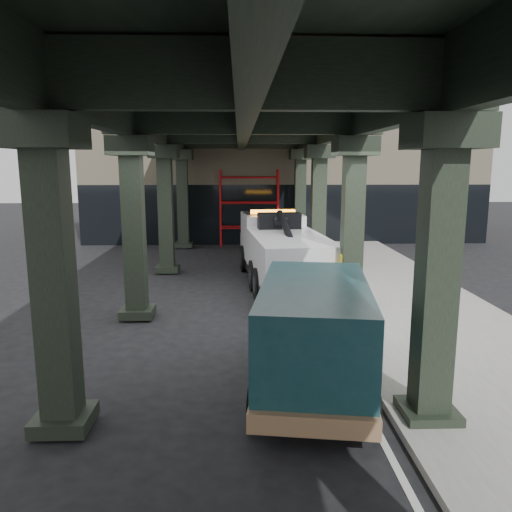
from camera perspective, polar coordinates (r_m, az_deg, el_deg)
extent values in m
plane|color=black|center=(12.38, 0.63, -9.75)|extent=(90.00, 90.00, 0.00)
cube|color=gray|center=(15.10, 17.70, -6.20)|extent=(5.00, 40.00, 0.15)
cube|color=silver|center=(14.43, 7.08, -6.83)|extent=(0.12, 38.00, 0.01)
cube|color=black|center=(8.41, 19.95, -2.36)|extent=(0.55, 0.55, 5.00)
cube|color=black|center=(8.24, 20.95, 13.09)|extent=(1.10, 1.10, 0.50)
cube|color=black|center=(9.19, 19.02, -16.62)|extent=(0.90, 0.90, 0.24)
cube|color=black|center=(14.07, 10.94, 3.02)|extent=(0.55, 0.55, 5.00)
cube|color=black|center=(13.97, 11.26, 12.21)|extent=(1.10, 1.10, 0.50)
cube|color=black|center=(14.55, 10.62, -6.08)|extent=(0.90, 0.90, 0.24)
cube|color=black|center=(19.93, 7.13, 5.27)|extent=(0.55, 0.55, 5.00)
cube|color=black|center=(19.86, 7.28, 11.74)|extent=(1.10, 1.10, 0.50)
cube|color=black|center=(20.27, 6.98, -1.28)|extent=(0.90, 0.90, 0.24)
cube|color=black|center=(25.86, 5.05, 6.48)|extent=(0.55, 0.55, 5.00)
cube|color=black|center=(25.80, 5.13, 11.47)|extent=(1.10, 1.10, 0.50)
cube|color=black|center=(26.12, 4.97, 1.40)|extent=(0.90, 0.90, 0.24)
cube|color=black|center=(8.32, -22.10, -2.64)|extent=(0.55, 0.55, 5.00)
cube|color=black|center=(8.15, -23.21, 12.98)|extent=(1.10, 1.10, 0.50)
cube|color=black|center=(9.10, -21.06, -17.02)|extent=(0.90, 0.90, 0.24)
cube|color=black|center=(14.02, -13.76, 2.88)|extent=(0.55, 0.55, 5.00)
cube|color=black|center=(13.91, -14.17, 12.10)|extent=(1.10, 1.10, 0.50)
cube|color=black|center=(14.50, -13.36, -6.24)|extent=(0.90, 0.90, 0.24)
cube|color=black|center=(19.90, -10.27, 5.17)|extent=(0.55, 0.55, 5.00)
cube|color=black|center=(19.82, -10.48, 11.66)|extent=(1.10, 1.10, 0.50)
cube|color=black|center=(20.23, -10.06, -1.38)|extent=(0.90, 0.90, 0.24)
cube|color=black|center=(25.83, -8.37, 6.41)|extent=(0.55, 0.55, 5.00)
cube|color=black|center=(25.77, -8.50, 11.40)|extent=(1.10, 1.10, 0.50)
cube|color=black|center=(26.09, -8.23, 1.32)|extent=(0.90, 0.90, 0.24)
cube|color=black|center=(14.02, 11.38, 15.48)|extent=(0.35, 32.00, 1.10)
cube|color=black|center=(13.96, -14.32, 15.38)|extent=(0.35, 32.00, 1.10)
cube|color=black|center=(13.67, -1.45, 15.81)|extent=(0.35, 32.00, 1.10)
cube|color=black|center=(13.75, -1.46, 18.71)|extent=(7.40, 32.00, 0.30)
cube|color=#C6B793|center=(31.71, 2.68, 9.95)|extent=(22.00, 10.00, 8.00)
cylinder|color=#B70E11|center=(26.62, -4.04, 5.53)|extent=(0.08, 0.08, 4.00)
cylinder|color=#B70E11|center=(25.83, -4.10, 5.38)|extent=(0.08, 0.08, 4.00)
cylinder|color=#B70E11|center=(26.68, 2.44, 5.56)|extent=(0.08, 0.08, 4.00)
cylinder|color=#B70E11|center=(25.89, 2.58, 5.40)|extent=(0.08, 0.08, 4.00)
cylinder|color=#B70E11|center=(26.71, -0.79, 3.41)|extent=(3.00, 0.08, 0.08)
cylinder|color=#B70E11|center=(26.59, -0.80, 6.19)|extent=(3.00, 0.08, 0.08)
cylinder|color=#B70E11|center=(26.52, -0.80, 9.00)|extent=(3.00, 0.08, 0.08)
cube|color=black|center=(17.58, 3.09, -1.38)|extent=(1.64, 7.26, 0.24)
cube|color=silver|center=(19.82, 1.83, 2.37)|extent=(2.47, 2.51, 1.73)
cube|color=silver|center=(20.87, 1.38, 1.45)|extent=(2.31, 0.88, 0.86)
cube|color=black|center=(19.99, 1.73, 3.83)|extent=(2.22, 1.44, 0.82)
cube|color=silver|center=(16.40, 3.81, -0.03)|extent=(2.75, 5.00, 1.34)
cube|color=orange|center=(19.52, 1.94, 5.08)|extent=(1.75, 0.43, 0.15)
cube|color=black|center=(18.12, 2.67, 4.05)|extent=(1.58, 0.72, 0.58)
cylinder|color=black|center=(16.47, 3.71, 2.55)|extent=(0.55, 3.37, 1.29)
cube|color=black|center=(14.28, 5.67, -5.60)|extent=(0.41, 1.37, 0.17)
cube|color=black|center=(13.67, 6.30, -6.57)|extent=(1.55, 0.38, 0.17)
cylinder|color=black|center=(20.12, -1.29, -0.28)|extent=(0.43, 1.08, 1.06)
cylinder|color=silver|center=(20.12, -1.29, -0.28)|extent=(0.43, 0.61, 0.58)
cylinder|color=black|center=(20.45, 4.61, -0.14)|extent=(0.43, 1.08, 1.06)
cylinder|color=silver|center=(20.45, 4.61, -0.14)|extent=(0.43, 0.61, 0.58)
cylinder|color=black|center=(17.03, -0.15, -2.25)|extent=(0.43, 1.08, 1.06)
cylinder|color=silver|center=(17.03, -0.15, -2.25)|extent=(0.43, 0.61, 0.58)
cylinder|color=black|center=(17.42, 6.77, -2.04)|extent=(0.43, 1.08, 1.06)
cylinder|color=silver|center=(17.42, 6.77, -2.04)|extent=(0.43, 0.61, 0.58)
cylinder|color=black|center=(15.83, 0.42, -3.24)|extent=(0.43, 1.08, 1.06)
cylinder|color=silver|center=(15.83, 0.42, -3.24)|extent=(0.43, 0.61, 0.58)
cylinder|color=black|center=(16.24, 7.84, -2.98)|extent=(0.43, 1.08, 1.06)
cylinder|color=silver|center=(16.24, 7.84, -2.98)|extent=(0.43, 0.61, 0.58)
cube|color=#103239|center=(11.92, 6.63, -6.22)|extent=(2.01, 1.27, 0.82)
cube|color=#103239|center=(9.40, 6.67, -8.47)|extent=(2.51, 4.36, 1.79)
cube|color=#956E4C|center=(10.00, 6.58, -11.76)|extent=(2.70, 5.36, 0.32)
cube|color=black|center=(11.37, 6.71, -3.21)|extent=(1.83, 0.65, 0.76)
cube|color=black|center=(9.53, 6.73, -5.33)|extent=(2.42, 3.55, 0.50)
cube|color=silver|center=(12.49, 6.60, -7.19)|extent=(1.83, 0.38, 0.27)
cylinder|color=black|center=(12.05, 2.18, -8.39)|extent=(0.37, 0.80, 0.77)
cylinder|color=silver|center=(12.05, 2.18, -8.39)|extent=(0.35, 0.46, 0.42)
cylinder|color=black|center=(12.06, 10.99, -8.56)|extent=(0.37, 0.80, 0.77)
cylinder|color=silver|center=(12.06, 10.99, -8.56)|extent=(0.35, 0.46, 0.42)
cylinder|color=black|center=(8.51, 0.09, -16.73)|extent=(0.37, 0.80, 0.77)
cylinder|color=silver|center=(8.51, 0.09, -16.73)|extent=(0.35, 0.46, 0.42)
cylinder|color=black|center=(8.53, 12.99, -16.97)|extent=(0.37, 0.80, 0.77)
cylinder|color=silver|center=(8.53, 12.99, -16.97)|extent=(0.35, 0.46, 0.42)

